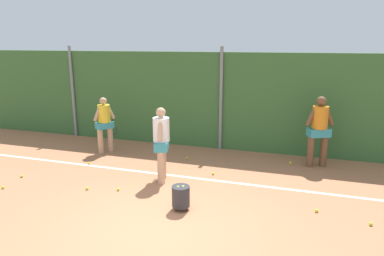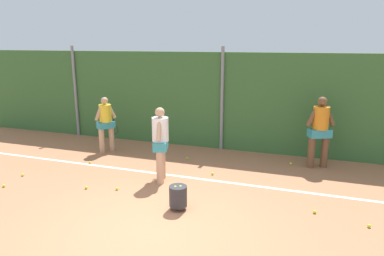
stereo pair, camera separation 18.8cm
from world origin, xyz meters
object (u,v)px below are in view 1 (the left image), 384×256
tennis_ball_4 (118,189)px  tennis_ball_8 (317,211)px  tennis_ball_11 (22,176)px  player_foreground_near (161,141)px  tennis_ball_1 (213,173)px  tennis_ball_7 (87,188)px  tennis_ball_0 (371,224)px  tennis_ball_9 (187,158)px  player_backcourt_far (319,128)px  tennis_ball_5 (3,187)px  player_midcourt (105,122)px  ball_hopper (181,196)px  tennis_ball_6 (290,163)px  tennis_ball_10 (89,163)px

tennis_ball_4 → tennis_ball_8: (4.27, 0.27, 0.00)m
tennis_ball_8 → tennis_ball_11: bearing=-177.6°
player_foreground_near → tennis_ball_8: bearing=-116.0°
tennis_ball_1 → tennis_ball_7: 3.08m
tennis_ball_0 → tennis_ball_9: same height
player_backcourt_far → tennis_ball_5: bearing=4.3°
tennis_ball_7 → tennis_ball_8: same height
player_midcourt → player_backcourt_far: player_backcourt_far is taller
tennis_ball_1 → tennis_ball_9: bearing=137.4°
tennis_ball_4 → tennis_ball_9: bearing=72.6°
ball_hopper → tennis_ball_5: (-4.24, -0.27, -0.26)m
tennis_ball_0 → tennis_ball_7: 5.91m
tennis_ball_0 → tennis_ball_1: same height
tennis_ball_8 → player_foreground_near: bearing=170.6°
tennis_ball_5 → tennis_ball_7: size_ratio=1.00×
tennis_ball_0 → tennis_ball_5: size_ratio=1.00×
tennis_ball_4 → player_foreground_near: bearing=49.9°
tennis_ball_6 → tennis_ball_11: (-6.34, -3.06, 0.00)m
player_midcourt → tennis_ball_5: player_midcourt is taller
tennis_ball_8 → tennis_ball_1: bearing=151.4°
tennis_ball_4 → tennis_ball_11: (-2.69, -0.02, 0.00)m
ball_hopper → tennis_ball_9: ball_hopper is taller
player_midcourt → player_backcourt_far: 6.15m
tennis_ball_1 → tennis_ball_7: same height
player_backcourt_far → tennis_ball_11: size_ratio=29.02×
tennis_ball_4 → tennis_ball_9: 2.66m
tennis_ball_0 → tennis_ball_11: size_ratio=1.00×
tennis_ball_10 → tennis_ball_11: same height
player_backcourt_far → tennis_ball_7: (-5.01, -3.25, -1.04)m
player_foreground_near → tennis_ball_7: (-1.42, -1.03, -0.98)m
tennis_ball_8 → ball_hopper: bearing=-164.8°
player_midcourt → tennis_ball_1: 3.83m
player_foreground_near → tennis_ball_1: 1.65m
tennis_ball_7 → tennis_ball_10: bearing=122.4°
tennis_ball_9 → ball_hopper: bearing=-73.8°
player_backcourt_far → tennis_ball_9: player_backcourt_far is taller
tennis_ball_11 → tennis_ball_9: bearing=36.3°
tennis_ball_6 → tennis_ball_7: (-4.34, -3.22, 0.00)m
tennis_ball_1 → tennis_ball_10: same height
player_midcourt → ball_hopper: bearing=-98.2°
player_backcourt_far → tennis_ball_9: size_ratio=29.02×
tennis_ball_4 → tennis_ball_5: (-2.58, -0.71, 0.00)m
tennis_ball_4 → tennis_ball_5: size_ratio=1.00×
tennis_ball_0 → tennis_ball_9: size_ratio=1.00×
player_foreground_near → ball_hopper: 1.76m
player_backcourt_far → tennis_ball_6: bearing=-21.7°
ball_hopper → tennis_ball_0: ball_hopper is taller
tennis_ball_8 → tennis_ball_11: 6.97m
tennis_ball_5 → player_foreground_near: bearing=25.4°
tennis_ball_9 → tennis_ball_6: bearing=10.0°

